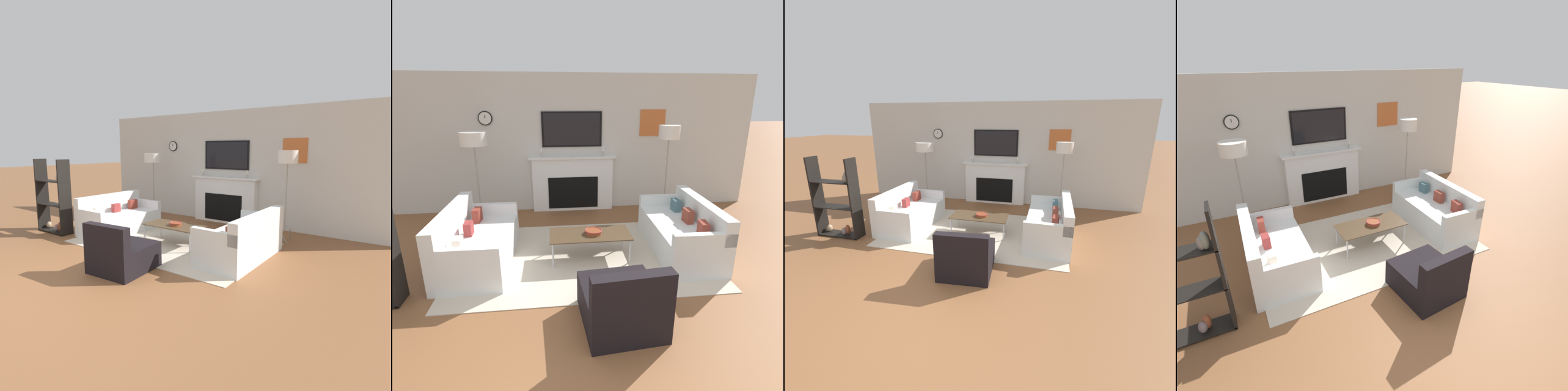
{
  "view_description": "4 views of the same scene",
  "coord_description": "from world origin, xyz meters",
  "views": [
    {
      "loc": [
        3.6,
        -2.03,
        1.78
      ],
      "look_at": [
        0.2,
        2.88,
        0.88
      ],
      "focal_mm": 28.0,
      "sensor_mm": 36.0,
      "label": 1
    },
    {
      "loc": [
        -0.39,
        -1.64,
        2.2
      ],
      "look_at": [
        0.14,
        2.97,
        0.74
      ],
      "focal_mm": 28.0,
      "sensor_mm": 36.0,
      "label": 2
    },
    {
      "loc": [
        1.31,
        -2.49,
        2.27
      ],
      "look_at": [
        0.03,
        2.63,
        0.71
      ],
      "focal_mm": 24.0,
      "sensor_mm": 36.0,
      "label": 3
    },
    {
      "loc": [
        -1.92,
        -1.67,
        2.95
      ],
      "look_at": [
        0.28,
        2.6,
        0.76
      ],
      "focal_mm": 28.0,
      "sensor_mm": 36.0,
      "label": 4
    }
  ],
  "objects": [
    {
      "name": "couch_left",
      "position": [
        -1.5,
        2.38,
        0.28
      ],
      "size": [
        0.89,
        1.68,
        0.8
      ],
      "color": "silver",
      "rests_on": "ground_plane"
    },
    {
      "name": "floor_lamp_left",
      "position": [
        -1.73,
        3.76,
        1.55
      ],
      "size": [
        0.45,
        0.45,
        1.69
      ],
      "color": "#9E998E",
      "rests_on": "ground_plane"
    },
    {
      "name": "decorative_bowl",
      "position": [
        0.14,
        2.3,
        0.41
      ],
      "size": [
        0.24,
        0.24,
        0.06
      ],
      "color": "brown",
      "rests_on": "coffee_table"
    },
    {
      "name": "couch_right",
      "position": [
        1.49,
        2.37,
        0.3
      ],
      "size": [
        0.84,
        1.72,
        0.79
      ],
      "color": "silver",
      "rests_on": "ground_plane"
    },
    {
      "name": "coffee_table",
      "position": [
        0.1,
        2.31,
        0.36
      ],
      "size": [
        1.14,
        0.54,
        0.38
      ],
      "color": "#4C3823",
      "rests_on": "ground_plane"
    },
    {
      "name": "ground_plane",
      "position": [
        0.0,
        0.0,
        0.0
      ],
      "size": [
        60.0,
        60.0,
        0.0
      ],
      "primitive_type": "plane",
      "color": "brown"
    },
    {
      "name": "fireplace_wall",
      "position": [
        0.0,
        4.5,
        1.22
      ],
      "size": [
        7.52,
        0.28,
        2.7
      ],
      "color": "silver",
      "rests_on": "ground_plane"
    },
    {
      "name": "floor_lamp_right",
      "position": [
        1.73,
        3.76,
        1.61
      ],
      "size": [
        0.38,
        0.38,
        1.77
      ],
      "color": "#9E998E",
      "rests_on": "ground_plane"
    },
    {
      "name": "armchair",
      "position": [
        0.25,
        0.89,
        0.25
      ],
      "size": [
        0.83,
        0.88,
        0.75
      ],
      "color": "black",
      "rests_on": "ground_plane"
    },
    {
      "name": "area_rug",
      "position": [
        0.0,
        2.37,
        0.01
      ],
      "size": [
        3.6,
        2.27,
        0.01
      ],
      "color": "beige",
      "rests_on": "ground_plane"
    },
    {
      "name": "shelf_unit",
      "position": [
        -2.57,
        1.53,
        0.69
      ],
      "size": [
        0.91,
        0.28,
        1.58
      ],
      "color": "black",
      "rests_on": "ground_plane"
    }
  ]
}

